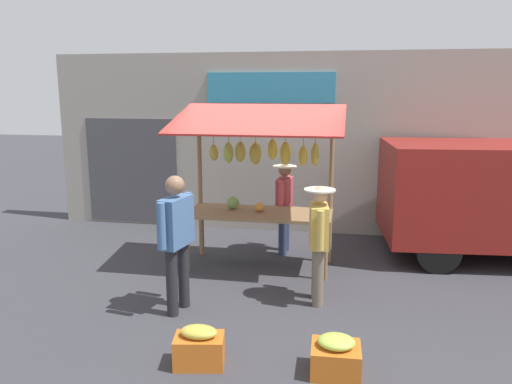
{
  "coord_description": "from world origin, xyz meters",
  "views": [
    {
      "loc": [
        -1.32,
        7.38,
        2.73
      ],
      "look_at": [
        0.0,
        0.3,
        1.25
      ],
      "focal_mm": 35.34,
      "sensor_mm": 36.0,
      "label": 1
    }
  ],
  "objects_px": {
    "shopper_in_grey_tee": "(319,236)",
    "produce_crate_near": "(199,347)",
    "vendor_with_sunhat": "(284,202)",
    "produce_crate_side": "(336,356)",
    "market_stall": "(259,167)",
    "shopper_with_ponytail": "(176,233)"
  },
  "relations": [
    {
      "from": "market_stall",
      "to": "vendor_with_sunhat",
      "type": "xyz_separation_m",
      "value": [
        -0.3,
        -0.69,
        -0.68
      ]
    },
    {
      "from": "vendor_with_sunhat",
      "to": "market_stall",
      "type": "bearing_deg",
      "value": -20.51
    },
    {
      "from": "market_stall",
      "to": "shopper_in_grey_tee",
      "type": "bearing_deg",
      "value": 128.59
    },
    {
      "from": "vendor_with_sunhat",
      "to": "produce_crate_side",
      "type": "height_order",
      "value": "vendor_with_sunhat"
    },
    {
      "from": "vendor_with_sunhat",
      "to": "produce_crate_side",
      "type": "relative_size",
      "value": 3.09
    },
    {
      "from": "shopper_in_grey_tee",
      "to": "shopper_with_ponytail",
      "type": "distance_m",
      "value": 1.79
    },
    {
      "from": "vendor_with_sunhat",
      "to": "shopper_with_ponytail",
      "type": "xyz_separation_m",
      "value": [
        1.0,
        2.52,
        0.12
      ]
    },
    {
      "from": "market_stall",
      "to": "produce_crate_side",
      "type": "height_order",
      "value": "market_stall"
    },
    {
      "from": "market_stall",
      "to": "shopper_with_ponytail",
      "type": "bearing_deg",
      "value": 69.1
    },
    {
      "from": "shopper_in_grey_tee",
      "to": "produce_crate_near",
      "type": "xyz_separation_m",
      "value": [
        1.06,
        1.76,
        -0.7
      ]
    },
    {
      "from": "market_stall",
      "to": "produce_crate_near",
      "type": "relative_size",
      "value": 4.62
    },
    {
      "from": "shopper_in_grey_tee",
      "to": "shopper_with_ponytail",
      "type": "relative_size",
      "value": 0.89
    },
    {
      "from": "produce_crate_near",
      "to": "produce_crate_side",
      "type": "distance_m",
      "value": 1.35
    },
    {
      "from": "vendor_with_sunhat",
      "to": "produce_crate_side",
      "type": "distance_m",
      "value": 3.79
    },
    {
      "from": "shopper_with_ponytail",
      "to": "produce_crate_near",
      "type": "height_order",
      "value": "shopper_with_ponytail"
    },
    {
      "from": "market_stall",
      "to": "produce_crate_near",
      "type": "bearing_deg",
      "value": 88.63
    },
    {
      "from": "produce_crate_near",
      "to": "shopper_in_grey_tee",
      "type": "bearing_deg",
      "value": -121.01
    },
    {
      "from": "vendor_with_sunhat",
      "to": "shopper_in_grey_tee",
      "type": "distance_m",
      "value": 2.05
    },
    {
      "from": "market_stall",
      "to": "produce_crate_side",
      "type": "distance_m",
      "value": 3.46
    },
    {
      "from": "market_stall",
      "to": "vendor_with_sunhat",
      "type": "height_order",
      "value": "market_stall"
    },
    {
      "from": "shopper_with_ponytail",
      "to": "market_stall",
      "type": "bearing_deg",
      "value": -9.75
    },
    {
      "from": "shopper_with_ponytail",
      "to": "produce_crate_near",
      "type": "xyz_separation_m",
      "value": [
        -0.63,
        1.18,
        -0.81
      ]
    }
  ]
}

